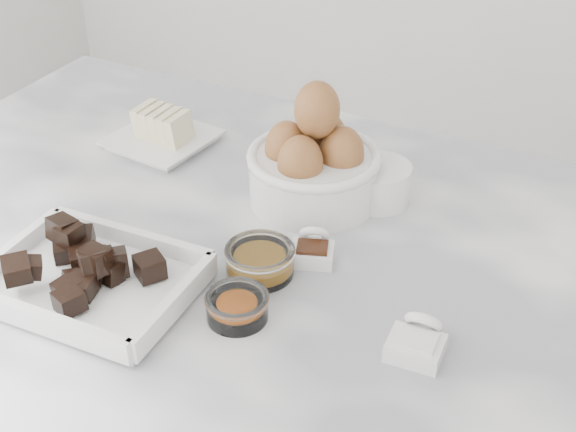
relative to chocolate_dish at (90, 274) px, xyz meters
The scene contains 9 objects.
marble_slab 0.22m from the chocolate_dish, 48.99° to the left, with size 1.20×0.80×0.04m, color white.
chocolate_dish is the anchor object (origin of this frame).
butter_plate 0.36m from the chocolate_dish, 111.56° to the left, with size 0.15×0.15×0.06m.
sugar_ramekin 0.40m from the chocolate_dish, 56.44° to the left, with size 0.09×0.09×0.05m.
egg_bowl 0.33m from the chocolate_dish, 64.30° to the left, with size 0.18×0.18×0.17m.
honey_bowl 0.20m from the chocolate_dish, 36.83° to the left, with size 0.09×0.09×0.04m.
zest_bowl 0.18m from the chocolate_dish, 11.66° to the left, with size 0.07×0.07×0.03m.
vanilla_spoon 0.27m from the chocolate_dish, 41.05° to the left, with size 0.06×0.07×0.04m.
salt_spoon 0.38m from the chocolate_dish, 11.33° to the left, with size 0.06×0.07×0.04m.
Camera 1 is at (0.39, -0.70, 1.53)m, focal length 50.00 mm.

